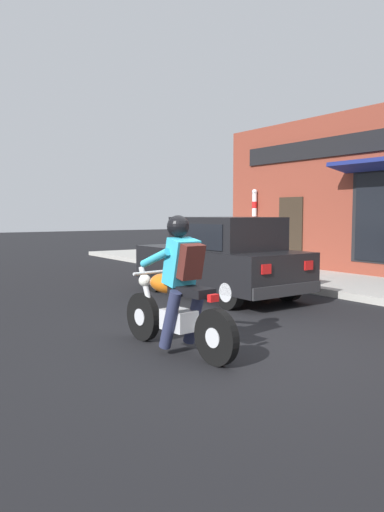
% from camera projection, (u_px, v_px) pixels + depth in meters
% --- Properties ---
extents(ground_plane, '(80.00, 80.00, 0.00)m').
position_uv_depth(ground_plane, '(252.00, 348.00, 6.08)').
color(ground_plane, black).
extents(sidewalk_curb, '(2.60, 22.00, 0.14)m').
position_uv_depth(sidewalk_curb, '(332.00, 282.00, 11.37)').
color(sidewalk_curb, '#ADAAA3').
rests_on(sidewalk_curb, ground).
extents(motorcycle_with_rider, '(0.60, 2.02, 1.62)m').
position_uv_depth(motorcycle_with_rider, '(177.00, 296.00, 5.86)').
color(motorcycle_with_rider, black).
rests_on(motorcycle_with_rider, ground).
extents(car_hatchback, '(1.73, 3.82, 1.57)m').
position_uv_depth(car_hatchback, '(221.00, 258.00, 9.81)').
color(car_hatchback, black).
rests_on(car_hatchback, ground).
extents(traffic_cone, '(0.36, 0.36, 0.60)m').
position_uv_depth(traffic_cone, '(197.00, 255.00, 14.48)').
color(traffic_cone, black).
rests_on(traffic_cone, sidewalk_curb).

